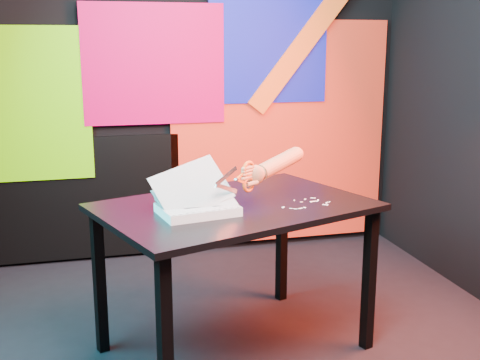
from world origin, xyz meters
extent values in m
cube|color=black|center=(0.00, 0.00, 0.00)|extent=(3.00, 3.00, 0.01)
cube|color=black|center=(0.00, 1.50, 1.35)|extent=(3.00, 0.01, 2.70)
cube|color=black|center=(0.00, -1.50, 1.35)|extent=(3.00, 0.01, 2.70)
cube|color=red|center=(0.65, 1.47, 0.85)|extent=(1.60, 0.02, 1.60)
cube|color=#1018AF|center=(0.55, 1.46, 1.45)|extent=(0.85, 0.02, 0.75)
cube|color=#C40047|center=(-0.25, 1.45, 1.35)|extent=(0.95, 0.02, 0.80)
cube|color=#65E200|center=(-1.05, 1.46, 1.10)|extent=(0.75, 0.02, 1.00)
cube|color=#FF5719|center=(0.85, 1.44, 1.55)|extent=(0.91, 0.02, 1.11)
cube|color=black|center=(-0.75, 1.47, 0.45)|extent=(1.30, 0.02, 0.85)
cube|color=black|center=(-0.45, -0.50, 0.36)|extent=(0.06, 0.06, 0.72)
cube|color=black|center=(-0.69, 0.16, 0.36)|extent=(0.06, 0.06, 0.72)
cube|color=black|center=(0.59, -0.13, 0.36)|extent=(0.06, 0.06, 0.72)
cube|color=black|center=(0.36, 0.53, 0.36)|extent=(0.06, 0.06, 0.72)
cube|color=black|center=(-0.05, 0.02, 0.73)|extent=(1.44, 1.19, 0.03)
cube|color=white|center=(-0.25, -0.10, 0.77)|extent=(0.37, 0.30, 0.04)
cube|color=silver|center=(-0.25, -0.10, 0.79)|extent=(0.37, 0.30, 0.00)
cube|color=silver|center=(-0.25, -0.10, 0.79)|extent=(0.37, 0.29, 0.10)
cube|color=silver|center=(-0.26, -0.09, 0.82)|extent=(0.38, 0.27, 0.18)
cube|color=silver|center=(-0.27, -0.07, 0.87)|extent=(0.39, 0.24, 0.25)
cylinder|color=black|center=(-0.37, -0.24, 0.79)|extent=(0.01, 0.01, 0.00)
cylinder|color=black|center=(-0.34, -0.23, 0.79)|extent=(0.01, 0.01, 0.00)
cylinder|color=black|center=(-0.31, -0.23, 0.79)|extent=(0.01, 0.01, 0.00)
cylinder|color=black|center=(-0.28, -0.22, 0.79)|extent=(0.01, 0.01, 0.00)
cylinder|color=black|center=(-0.26, -0.22, 0.79)|extent=(0.01, 0.01, 0.00)
cylinder|color=black|center=(-0.23, -0.21, 0.79)|extent=(0.01, 0.01, 0.00)
cylinder|color=black|center=(-0.20, -0.21, 0.79)|extent=(0.01, 0.01, 0.00)
cylinder|color=black|center=(-0.17, -0.20, 0.79)|extent=(0.01, 0.01, 0.00)
cylinder|color=black|center=(-0.14, -0.20, 0.79)|extent=(0.01, 0.01, 0.00)
cylinder|color=black|center=(-0.11, -0.19, 0.79)|extent=(0.01, 0.01, 0.00)
cylinder|color=black|center=(-0.08, -0.19, 0.79)|extent=(0.01, 0.01, 0.00)
cylinder|color=black|center=(-0.41, -0.02, 0.79)|extent=(0.01, 0.01, 0.00)
cylinder|color=black|center=(-0.38, -0.02, 0.79)|extent=(0.01, 0.01, 0.00)
cylinder|color=black|center=(-0.35, -0.01, 0.79)|extent=(0.01, 0.01, 0.00)
cylinder|color=black|center=(-0.33, -0.01, 0.79)|extent=(0.01, 0.01, 0.00)
cylinder|color=black|center=(-0.30, 0.00, 0.79)|extent=(0.01, 0.01, 0.00)
cylinder|color=black|center=(-0.27, 0.00, 0.79)|extent=(0.01, 0.01, 0.00)
cylinder|color=black|center=(-0.24, 0.01, 0.79)|extent=(0.01, 0.01, 0.00)
cylinder|color=black|center=(-0.21, 0.02, 0.79)|extent=(0.01, 0.01, 0.00)
cylinder|color=black|center=(-0.18, 0.02, 0.79)|extent=(0.01, 0.01, 0.00)
cylinder|color=black|center=(-0.15, 0.03, 0.79)|extent=(0.01, 0.01, 0.00)
cylinder|color=black|center=(-0.12, 0.03, 0.79)|extent=(0.01, 0.01, 0.00)
cube|color=black|center=(-0.33, -0.08, 0.79)|extent=(0.06, 0.02, 0.00)
cube|color=black|center=(-0.23, -0.08, 0.79)|extent=(0.04, 0.02, 0.00)
cube|color=black|center=(-0.27, -0.14, 0.79)|extent=(0.08, 0.03, 0.00)
cube|color=black|center=(-0.17, -0.14, 0.79)|extent=(0.04, 0.02, 0.00)
cube|color=silver|center=(-0.12, -0.12, 0.92)|extent=(0.12, 0.08, 0.07)
cube|color=silver|center=(-0.12, -0.12, 0.86)|extent=(0.12, 0.08, 0.07)
cylinder|color=silver|center=(-0.06, -0.08, 0.89)|extent=(0.02, 0.02, 0.02)
cube|color=#EE4A12|center=(-0.04, -0.07, 0.88)|extent=(0.05, 0.04, 0.03)
cube|color=#EE4A12|center=(-0.04, -0.07, 0.90)|extent=(0.05, 0.04, 0.03)
torus|color=#EE4A12|center=(0.01, -0.03, 0.93)|extent=(0.07, 0.06, 0.08)
torus|color=#EE4A12|center=(0.01, -0.03, 0.85)|extent=(0.07, 0.06, 0.08)
ellipsoid|color=#A35A41|center=(0.05, -0.01, 0.89)|extent=(0.09, 0.05, 0.10)
cylinder|color=#A35A41|center=(0.01, -0.03, 0.89)|extent=(0.07, 0.05, 0.02)
cylinder|color=#A35A41|center=(0.01, -0.03, 0.90)|extent=(0.06, 0.05, 0.02)
cylinder|color=#A35A41|center=(0.01, -0.03, 0.92)|extent=(0.06, 0.05, 0.02)
cylinder|color=#A35A41|center=(0.01, -0.03, 0.93)|extent=(0.05, 0.05, 0.02)
cylinder|color=#A35A41|center=(0.03, -0.03, 0.86)|extent=(0.06, 0.04, 0.03)
cylinder|color=#A35A41|center=(0.08, 0.02, 0.89)|extent=(0.08, 0.08, 0.06)
cylinder|color=#A35A41|center=(0.20, 0.10, 0.92)|extent=(0.28, 0.23, 0.13)
sphere|color=#A35A41|center=(0.31, 0.18, 0.95)|extent=(0.07, 0.07, 0.07)
cube|color=white|center=(0.39, -0.06, 0.75)|extent=(0.02, 0.01, 0.00)
cube|color=white|center=(0.36, -0.02, 0.75)|extent=(0.01, 0.02, 0.00)
cube|color=white|center=(0.18, -0.12, 0.75)|extent=(0.01, 0.01, 0.00)
cube|color=white|center=(0.39, -0.07, 0.75)|extent=(0.02, 0.02, 0.00)
cube|color=white|center=(0.23, -0.13, 0.75)|extent=(0.03, 0.01, 0.00)
cube|color=white|center=(0.27, -0.03, 0.75)|extent=(0.02, 0.01, 0.00)
cube|color=white|center=(0.32, -0.03, 0.75)|extent=(0.01, 0.02, 0.00)
cube|color=white|center=(0.16, -0.10, 0.75)|extent=(0.02, 0.02, 0.00)
cube|color=white|center=(0.20, -0.14, 0.75)|extent=(0.02, 0.01, 0.00)
cube|color=white|center=(0.34, -0.03, 0.75)|extent=(0.03, 0.01, 0.00)
cube|color=white|center=(0.25, -0.12, 0.75)|extent=(0.02, 0.02, 0.00)
cube|color=white|center=(0.35, 0.03, 0.75)|extent=(0.03, 0.02, 0.00)
cube|color=white|center=(0.25, 0.01, 0.75)|extent=(0.01, 0.02, 0.00)
cube|color=white|center=(0.36, -0.10, 0.75)|extent=(0.03, 0.02, 0.00)
cube|color=white|center=(0.38, -0.08, 0.75)|extent=(0.01, 0.02, 0.00)
cube|color=white|center=(0.31, 0.02, 0.75)|extent=(0.01, 0.02, 0.00)
camera|label=1|loc=(-0.70, -2.65, 1.50)|focal=45.00mm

